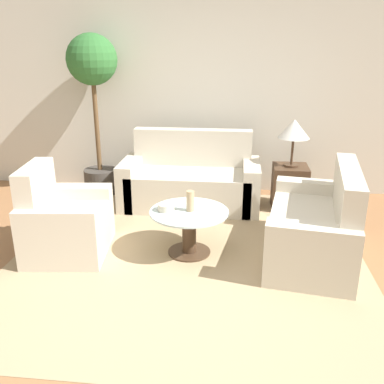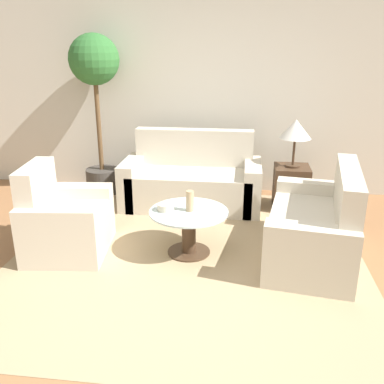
# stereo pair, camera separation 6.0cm
# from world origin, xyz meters

# --- Properties ---
(ground_plane) EXTENTS (14.00, 14.00, 0.00)m
(ground_plane) POSITION_xyz_m (0.00, 0.00, 0.00)
(ground_plane) COLOR #8E603D
(wall_back) EXTENTS (10.00, 0.06, 2.60)m
(wall_back) POSITION_xyz_m (0.00, 2.81, 1.30)
(wall_back) COLOR beige
(wall_back) RESTS_ON ground_plane
(rug) EXTENTS (3.35, 3.54, 0.01)m
(rug) POSITION_xyz_m (0.04, 0.79, 0.00)
(rug) COLOR tan
(rug) RESTS_ON ground_plane
(sofa_main) EXTENTS (1.70, 0.80, 0.92)m
(sofa_main) POSITION_xyz_m (-0.10, 2.13, 0.30)
(sofa_main) COLOR beige
(sofa_main) RESTS_ON ground_plane
(armchair) EXTENTS (0.82, 0.92, 0.88)m
(armchair) POSITION_xyz_m (-1.20, 0.69, 0.29)
(armchair) COLOR beige
(armchair) RESTS_ON ground_plane
(loveseat) EXTENTS (0.96, 1.50, 0.90)m
(loveseat) POSITION_xyz_m (1.27, 0.84, 0.30)
(loveseat) COLOR beige
(loveseat) RESTS_ON ground_plane
(coffee_table) EXTENTS (0.76, 0.76, 0.45)m
(coffee_table) POSITION_xyz_m (0.04, 0.79, 0.29)
(coffee_table) COLOR #422D1E
(coffee_table) RESTS_ON ground_plane
(side_table) EXTENTS (0.42, 0.42, 0.54)m
(side_table) POSITION_xyz_m (1.13, 2.13, 0.27)
(side_table) COLOR #422D1E
(side_table) RESTS_ON ground_plane
(table_lamp) EXTENTS (0.38, 0.38, 0.57)m
(table_lamp) POSITION_xyz_m (1.13, 2.13, 0.99)
(table_lamp) COLOR #422D1E
(table_lamp) RESTS_ON side_table
(potted_plant) EXTENTS (0.64, 0.64, 2.08)m
(potted_plant) POSITION_xyz_m (-1.37, 2.41, 1.43)
(potted_plant) COLOR #3D3833
(potted_plant) RESTS_ON ground_plane
(vase) EXTENTS (0.08, 0.08, 0.20)m
(vase) POSITION_xyz_m (0.05, 0.79, 0.55)
(vase) COLOR tan
(vase) RESTS_ON coffee_table
(bowl) EXTENTS (0.16, 0.16, 0.07)m
(bowl) POSITION_xyz_m (-0.18, 0.77, 0.48)
(bowl) COLOR beige
(bowl) RESTS_ON coffee_table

